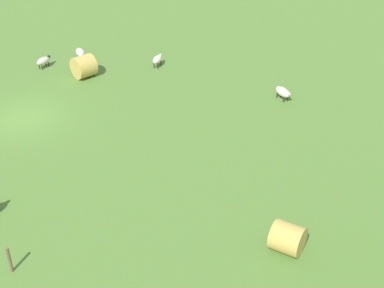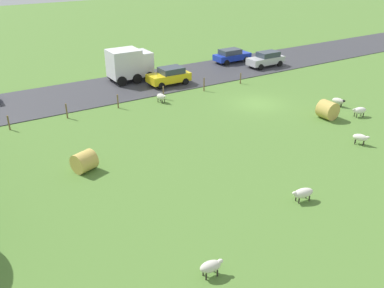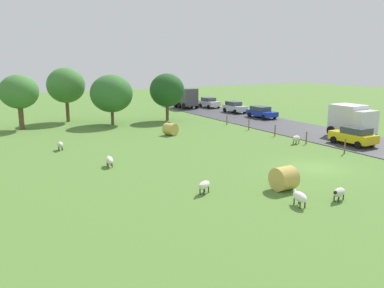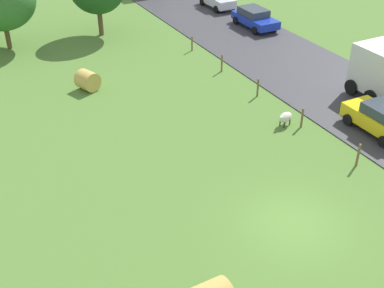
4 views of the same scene
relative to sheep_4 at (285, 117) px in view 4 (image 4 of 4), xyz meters
The scene contains 10 objects.
ground_plane 8.38m from the sheep_4, 124.23° to the right, with size 160.00×160.00×0.00m, color #517A33.
sheep_4 is the anchor object (origin of this frame).
hay_bale_0 12.71m from the sheep_4, 130.62° to the left, with size 1.25×1.25×1.22m, color tan.
fence_post_1 4.95m from the sheep_4, 81.89° to the right, with size 0.12×0.12×1.26m, color brown.
fence_post_2 0.91m from the sheep_4, 39.86° to the right, with size 0.12×0.12×1.19m, color brown.
fence_post_3 3.80m from the sheep_4, 79.40° to the left, with size 0.12×0.12×1.19m, color brown.
fence_post_4 8.08m from the sheep_4, 85.04° to the left, with size 0.12×0.12×1.23m, color brown.
fence_post_5 12.39m from the sheep_4, 86.77° to the left, with size 0.12×0.12×1.12m, color brown.
car_1 16.39m from the sheep_4, 61.86° to the left, with size 2.18×4.43×1.52m.
car_4 5.12m from the sheep_4, 36.98° to the right, with size 2.18×4.08×1.65m.
Camera 4 is at (-11.43, -12.22, 14.17)m, focal length 46.98 mm.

